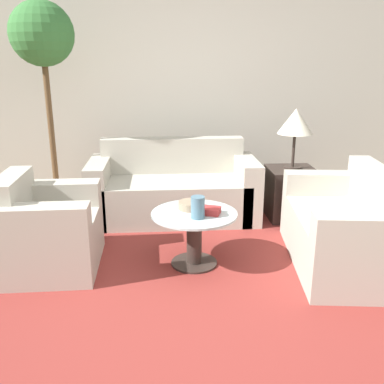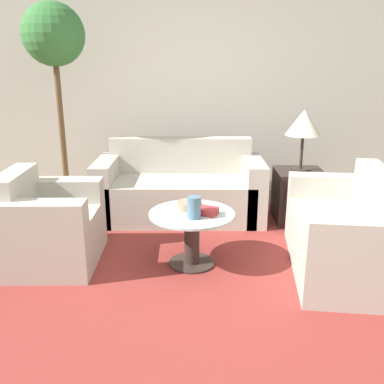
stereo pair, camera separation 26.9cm
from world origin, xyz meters
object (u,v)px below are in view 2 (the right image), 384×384
at_px(armchair, 47,230).
at_px(vase, 194,207).
at_px(loveseat, 350,236).
at_px(potted_plant, 56,61).
at_px(bowl, 189,205).
at_px(coffee_table, 192,231).
at_px(table_lamp, 304,124).
at_px(sofa_main, 180,190).
at_px(book_stack, 205,211).

distance_m(armchair, vase, 1.25).
distance_m(loveseat, potted_plant, 3.26).
bearing_deg(bowl, coffee_table, -78.62).
bearing_deg(bowl, table_lamp, 39.59).
height_order(armchair, bowl, armchair).
distance_m(armchair, coffee_table, 1.20).
height_order(loveseat, bowl, loveseat).
height_order(potted_plant, vase, potted_plant).
height_order(sofa_main, coffee_table, sofa_main).
relative_size(coffee_table, potted_plant, 0.32).
xyz_separation_m(sofa_main, loveseat, (1.39, -1.24, 0.00)).
relative_size(sofa_main, potted_plant, 0.80).
height_order(table_lamp, vase, table_lamp).
relative_size(vase, book_stack, 0.79).
bearing_deg(loveseat, book_stack, -85.93).
bearing_deg(book_stack, vase, -114.76).
bearing_deg(book_stack, coffee_table, -174.15).
xyz_separation_m(table_lamp, vase, (-1.09, -1.15, -0.48)).
height_order(armchair, book_stack, armchair).
height_order(loveseat, book_stack, loveseat).
height_order(sofa_main, potted_plant, potted_plant).
distance_m(sofa_main, table_lamp, 1.45).
distance_m(table_lamp, book_stack, 1.55).
bearing_deg(vase, sofa_main, 96.67).
relative_size(sofa_main, coffee_table, 2.51).
bearing_deg(table_lamp, bowl, -140.41).
xyz_separation_m(vase, book_stack, (0.09, 0.09, -0.06)).
bearing_deg(coffee_table, bowl, 101.38).
distance_m(table_lamp, bowl, 1.55).
xyz_separation_m(sofa_main, armchair, (-1.06, -1.12, 0.01)).
xyz_separation_m(vase, bowl, (-0.04, 0.22, -0.06)).
bearing_deg(potted_plant, bowl, -41.16).
distance_m(coffee_table, vase, 0.28).
distance_m(loveseat, coffee_table, 1.26).
relative_size(loveseat, vase, 8.13).
xyz_separation_m(table_lamp, potted_plant, (-2.49, 0.26, 0.59)).
bearing_deg(loveseat, potted_plant, -110.90).
height_order(loveseat, coffee_table, loveseat).
bearing_deg(vase, bowl, 99.90).
height_order(loveseat, table_lamp, table_lamp).
bearing_deg(potted_plant, armchair, -81.41).
distance_m(loveseat, table_lamp, 1.33).
distance_m(potted_plant, book_stack, 2.29).
xyz_separation_m(loveseat, book_stack, (-1.15, 0.05, 0.20)).
xyz_separation_m(coffee_table, vase, (0.02, -0.12, 0.25)).
bearing_deg(book_stack, sofa_main, 121.70).
bearing_deg(coffee_table, book_stack, -14.46).
bearing_deg(coffee_table, table_lamp, 42.94).
relative_size(coffee_table, table_lamp, 1.12).
bearing_deg(potted_plant, loveseat, -27.38).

